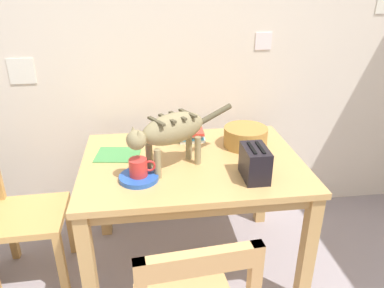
% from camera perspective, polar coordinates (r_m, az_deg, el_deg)
% --- Properties ---
extents(wall_rear, '(4.50, 0.11, 2.50)m').
position_cam_1_polar(wall_rear, '(2.58, -3.42, 14.04)').
color(wall_rear, silver).
rests_on(wall_rear, ground_plane).
extents(dining_table, '(1.25, 0.90, 0.76)m').
position_cam_1_polar(dining_table, '(2.16, 0.00, -4.63)').
color(dining_table, tan).
rests_on(dining_table, ground_plane).
extents(cat, '(0.60, 0.37, 0.31)m').
position_cam_1_polar(cat, '(1.93, -3.27, 2.04)').
color(cat, '#8E815A').
rests_on(cat, dining_table).
extents(saucer_bowl, '(0.20, 0.20, 0.03)m').
position_cam_1_polar(saucer_bowl, '(1.93, -8.20, -5.14)').
color(saucer_bowl, blue).
rests_on(saucer_bowl, dining_table).
extents(coffee_mug, '(0.14, 0.09, 0.09)m').
position_cam_1_polar(coffee_mug, '(1.90, -8.21, -3.59)').
color(coffee_mug, red).
rests_on(coffee_mug, saucer_bowl).
extents(magazine, '(0.28, 0.23, 0.01)m').
position_cam_1_polar(magazine, '(2.21, -11.33, -1.61)').
color(magazine, '#47954B').
rests_on(magazine, dining_table).
extents(book_stack, '(0.18, 0.14, 0.07)m').
position_cam_1_polar(book_stack, '(2.35, -0.21, 1.38)').
color(book_stack, silver).
rests_on(book_stack, dining_table).
extents(wicker_basket, '(0.27, 0.27, 0.12)m').
position_cam_1_polar(wicker_basket, '(2.29, 8.26, 1.17)').
color(wicker_basket, '#AF803D').
rests_on(wicker_basket, dining_table).
extents(toaster, '(0.12, 0.20, 0.18)m').
position_cam_1_polar(toaster, '(1.92, 9.69, -2.91)').
color(toaster, black).
rests_on(toaster, dining_table).
extents(wooden_chair_far, '(0.43, 0.43, 0.94)m').
position_cam_1_polar(wooden_chair_far, '(2.40, -25.08, -9.77)').
color(wooden_chair_far, tan).
rests_on(wooden_chair_far, ground_plane).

